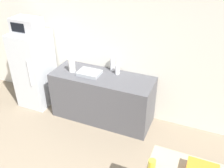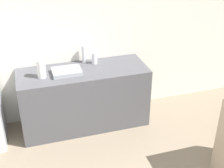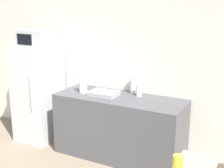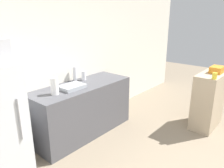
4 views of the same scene
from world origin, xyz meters
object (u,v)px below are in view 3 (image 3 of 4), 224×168
bottle_short (139,90)px  refrigerator (38,94)px  jar (178,163)px  microwave (35,38)px  bottle_tall (133,85)px  paper_towel_roll (83,84)px

bottle_short → refrigerator: bearing=-173.1°
jar → bottle_short: bearing=120.5°
microwave → bottle_tall: 1.70m
microwave → bottle_short: microwave is taller
paper_towel_roll → bottle_tall: bearing=25.4°
microwave → paper_towel_roll: microwave is taller
refrigerator → bottle_tall: size_ratio=5.76×
microwave → jar: bearing=-31.4°
refrigerator → bottle_tall: 1.61m
microwave → bottle_short: bearing=7.0°
refrigerator → bottle_short: (1.69, 0.20, 0.23)m
microwave → refrigerator: bearing=69.6°
jar → bottle_tall: bearing=122.3°
bottle_tall → bottle_short: bearing=-32.5°
refrigerator → paper_towel_roll: size_ratio=5.87×
bottle_short → paper_towel_roll: size_ratio=0.66×
microwave → paper_towel_roll: (0.90, -0.02, -0.62)m
refrigerator → bottle_short: size_ratio=8.84×
paper_towel_roll → refrigerator: bearing=178.5°
bottle_tall → bottle_short: 0.16m
microwave → jar: size_ratio=4.72×
bottle_short → paper_towel_roll: 0.83m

